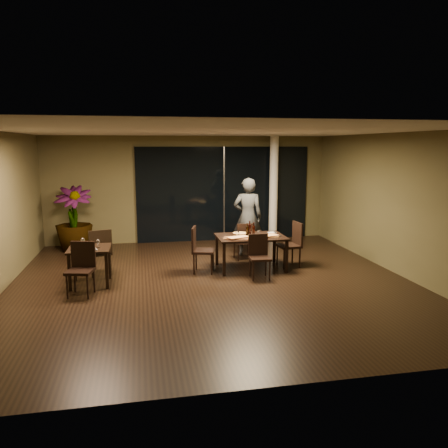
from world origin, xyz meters
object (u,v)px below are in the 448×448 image
chair_main_far (244,239)px  bottle_c (250,228)px  main_table (251,239)px  bottle_b (254,229)px  chair_side_far (100,250)px  side_table (90,254)px  chair_main_right (292,242)px  diner (248,217)px  chair_side_near (82,266)px  chair_main_near (259,254)px  chair_main_left (199,247)px  bottle_a (247,229)px  potted_plant (74,219)px

chair_main_far → bottle_c: (-0.04, -0.68, 0.40)m
main_table → bottle_b: bottle_b is taller
main_table → chair_side_far: chair_side_far is taller
side_table → chair_main_right: bearing=6.9°
main_table → chair_main_far: bearing=87.2°
diner → side_table: bearing=39.1°
main_table → chair_side_near: bearing=-163.1°
chair_main_far → chair_main_near: chair_main_far is taller
diner → chair_main_near: bearing=96.7°
chair_main_far → chair_main_left: chair_main_left is taller
chair_main_left → chair_main_right: chair_main_right is taller
bottle_a → bottle_c: 0.07m
side_table → chair_main_left: bearing=11.2°
chair_side_near → chair_main_far: bearing=40.3°
potted_plant → bottle_b: (4.17, -2.56, 0.05)m
bottle_c → bottle_a: bearing=-161.8°
side_table → bottle_b: (3.46, 0.50, 0.28)m
chair_main_left → bottle_b: bottle_b is taller
potted_plant → chair_main_right: bearing=-26.4°
side_table → chair_main_near: chair_main_near is taller
main_table → chair_main_left: 1.17m
bottle_a → bottle_b: (0.13, -0.08, 0.01)m
chair_main_left → chair_main_right: 2.15m
chair_main_right → chair_side_far: size_ratio=1.01×
main_table → chair_main_near: size_ratio=1.65×
chair_main_right → bottle_c: bottle_c is taller
bottle_a → diner: bearing=75.5°
bottle_a → potted_plant: bearing=148.5°
chair_main_far → diner: diner is taller
chair_side_far → potted_plant: (-0.85, 2.47, 0.29)m
main_table → bottle_b: 0.24m
main_table → chair_main_near: (0.01, -0.66, -0.17)m
bottle_a → bottle_c: size_ratio=0.86×
side_table → chair_main_near: 3.41m
main_table → side_table: 3.44m
main_table → chair_main_left: size_ratio=1.50×
diner → bottle_b: diner is taller
potted_plant → bottle_b: bearing=-31.5°
chair_main_near → chair_main_left: size_ratio=0.91×
chair_side_near → bottle_a: (3.42, 1.14, 0.34)m
side_table → potted_plant: (-0.71, 3.06, 0.22)m
chair_main_left → bottle_a: size_ratio=3.62×
chair_main_far → diner: 0.68m
chair_side_near → bottle_b: 3.72m
chair_side_far → bottle_b: size_ratio=3.29×
chair_side_near → diner: size_ratio=0.50×
chair_side_near → chair_main_near: bearing=19.2°
chair_main_left → potted_plant: 3.95m
side_table → bottle_c: size_ratio=2.48×
chair_side_near → bottle_b: bearing=29.3°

